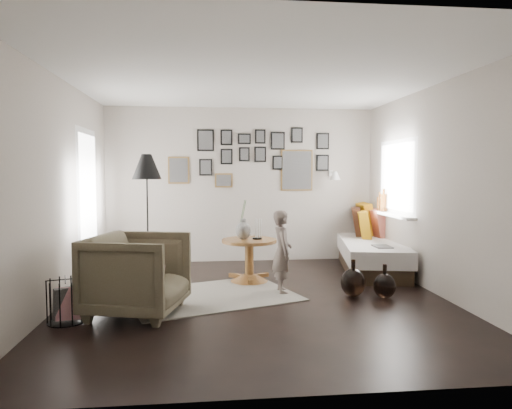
{
  "coord_description": "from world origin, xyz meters",
  "views": [
    {
      "loc": [
        -0.56,
        -5.33,
        1.51
      ],
      "look_at": [
        0.05,
        0.5,
        1.1
      ],
      "focal_mm": 32.0,
      "sensor_mm": 36.0,
      "label": 1
    }
  ],
  "objects": [
    {
      "name": "ground",
      "position": [
        0.0,
        0.0,
        0.0
      ],
      "size": [
        4.8,
        4.8,
        0.0
      ],
      "primitive_type": "plane",
      "color": "black",
      "rests_on": "ground"
    },
    {
      "name": "wall_back",
      "position": [
        0.0,
        2.4,
        1.3
      ],
      "size": [
        4.5,
        0.0,
        4.5
      ],
      "primitive_type": "plane",
      "rotation": [
        1.57,
        0.0,
        0.0
      ],
      "color": "#ADA397",
      "rests_on": "ground"
    },
    {
      "name": "wall_front",
      "position": [
        0.0,
        -2.4,
        1.3
      ],
      "size": [
        4.5,
        0.0,
        4.5
      ],
      "primitive_type": "plane",
      "rotation": [
        -1.57,
        0.0,
        0.0
      ],
      "color": "#ADA397",
      "rests_on": "ground"
    },
    {
      "name": "wall_left",
      "position": [
        -2.25,
        0.0,
        1.3
      ],
      "size": [
        0.0,
        4.8,
        4.8
      ],
      "primitive_type": "plane",
      "rotation": [
        1.57,
        0.0,
        1.57
      ],
      "color": "#ADA397",
      "rests_on": "ground"
    },
    {
      "name": "wall_right",
      "position": [
        2.25,
        0.0,
        1.3
      ],
      "size": [
        0.0,
        4.8,
        4.8
      ],
      "primitive_type": "plane",
      "rotation": [
        1.57,
        0.0,
        -1.57
      ],
      "color": "#ADA397",
      "rests_on": "ground"
    },
    {
      "name": "ceiling",
      "position": [
        0.0,
        0.0,
        2.6
      ],
      "size": [
        4.8,
        4.8,
        0.0
      ],
      "primitive_type": "plane",
      "rotation": [
        3.14,
        0.0,
        0.0
      ],
      "color": "white",
      "rests_on": "wall_back"
    },
    {
      "name": "door_left",
      "position": [
        -2.23,
        1.2,
        1.05
      ],
      "size": [
        0.0,
        2.14,
        2.14
      ],
      "color": "white",
      "rests_on": "wall_left"
    },
    {
      "name": "window_right",
      "position": [
        2.18,
        1.34,
        0.93
      ],
      "size": [
        0.15,
        1.32,
        1.3
      ],
      "color": "white",
      "rests_on": "wall_right"
    },
    {
      "name": "gallery_wall",
      "position": [
        0.29,
        2.38,
        1.74
      ],
      "size": [
        2.74,
        0.03,
        1.08
      ],
      "color": "olive",
      "rests_on": "wall_back"
    },
    {
      "name": "wall_sconce",
      "position": [
        1.55,
        2.13,
        1.46
      ],
      "size": [
        0.18,
        0.36,
        0.16
      ],
      "color": "white",
      "rests_on": "wall_back"
    },
    {
      "name": "rug",
      "position": [
        -0.53,
        0.18,
        0.01
      ],
      "size": [
        2.31,
        1.95,
        0.01
      ],
      "primitive_type": "cube",
      "rotation": [
        0.0,
        0.0,
        0.34
      ],
      "color": "silver",
      "rests_on": "ground"
    },
    {
      "name": "pedestal_table",
      "position": [
        -0.0,
        0.87,
        0.28
      ],
      "size": [
        0.76,
        0.76,
        0.59
      ],
      "rotation": [
        0.0,
        0.0,
        0.22
      ],
      "color": "brown",
      "rests_on": "ground"
    },
    {
      "name": "vase",
      "position": [
        -0.08,
        0.89,
        0.76
      ],
      "size": [
        0.22,
        0.22,
        0.54
      ],
      "color": "black",
      "rests_on": "pedestal_table"
    },
    {
      "name": "candles",
      "position": [
        0.11,
        0.87,
        0.73
      ],
      "size": [
        0.13,
        0.13,
        0.28
      ],
      "color": "black",
      "rests_on": "pedestal_table"
    },
    {
      "name": "daybed",
      "position": [
        1.93,
        1.48,
        0.31
      ],
      "size": [
        1.24,
        2.15,
        1.0
      ],
      "rotation": [
        0.0,
        0.0,
        -0.19
      ],
      "color": "black",
      "rests_on": "ground"
    },
    {
      "name": "magazine_on_daybed",
      "position": [
        1.88,
        0.84,
        0.47
      ],
      "size": [
        0.23,
        0.31,
        0.02
      ],
      "primitive_type": "cube",
      "rotation": [
        0.0,
        0.0,
        -0.02
      ],
      "color": "black",
      "rests_on": "daybed"
    },
    {
      "name": "armchair",
      "position": [
        -1.32,
        -0.45,
        0.43
      ],
      "size": [
        1.15,
        1.13,
        0.87
      ],
      "primitive_type": "imported",
      "rotation": [
        0.0,
        0.0,
        1.32
      ],
      "color": "brown",
      "rests_on": "ground"
    },
    {
      "name": "armchair_cushion",
      "position": [
        -1.29,
        -0.4,
        0.48
      ],
      "size": [
        0.49,
        0.5,
        0.18
      ],
      "primitive_type": "cube",
      "rotation": [
        -0.21,
        0.0,
        -0.29
      ],
      "color": "silver",
      "rests_on": "armchair"
    },
    {
      "name": "floor_lamp",
      "position": [
        -1.43,
        1.27,
        1.53
      ],
      "size": [
        0.41,
        0.41,
        1.77
      ],
      "rotation": [
        0.0,
        0.0,
        -0.33
      ],
      "color": "black",
      "rests_on": "ground"
    },
    {
      "name": "magazine_basket",
      "position": [
        -2.0,
        -0.64,
        0.22
      ],
      "size": [
        0.44,
        0.44,
        0.44
      ],
      "rotation": [
        0.0,
        0.0,
        0.3
      ],
      "color": "black",
      "rests_on": "ground"
    },
    {
      "name": "demijohn_large",
      "position": [
        1.19,
        -0.01,
        0.18
      ],
      "size": [
        0.3,
        0.3,
        0.45
      ],
      "color": "black",
      "rests_on": "ground"
    },
    {
      "name": "demijohn_small",
      "position": [
        1.54,
        -0.13,
        0.16
      ],
      "size": [
        0.27,
        0.27,
        0.41
      ],
      "color": "black",
      "rests_on": "ground"
    },
    {
      "name": "child",
      "position": [
        0.36,
        0.27,
        0.52
      ],
      "size": [
        0.26,
        0.39,
        1.04
      ],
      "primitive_type": "imported",
      "rotation": [
        0.0,
        0.0,
        1.6
      ],
      "color": "#655750",
      "rests_on": "ground"
    }
  ]
}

